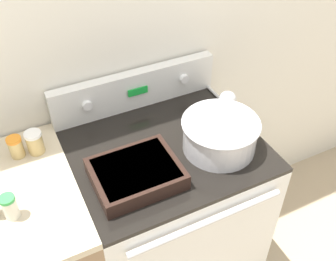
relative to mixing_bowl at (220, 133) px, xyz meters
The scene contains 9 objects.
kitchen_wall 0.55m from the mixing_bowl, 111.84° to the left, with size 8.00×0.05×2.50m.
stove_range 0.58m from the mixing_bowl, 151.38° to the left, with size 0.75×0.68×0.93m.
control_panel 0.44m from the mixing_bowl, 114.77° to the left, with size 0.75×0.07×0.17m.
mixing_bowl is the anchor object (origin of this frame).
casserole_dish 0.36m from the mixing_bowl, behind, with size 0.31×0.25×0.06m.
ladle 0.29m from the mixing_bowl, 52.09° to the left, with size 0.08×0.30×0.08m.
spice_jar_white_cap 0.71m from the mixing_bowl, 156.61° to the left, with size 0.06×0.06×0.09m.
spice_jar_orange_cap 0.77m from the mixing_bowl, 158.05° to the left, with size 0.06×0.06×0.09m.
spice_jar_green_cap 0.78m from the mixing_bowl, behind, with size 0.05×0.05×0.09m.
Camera 1 is at (-0.50, -0.71, 2.00)m, focal length 42.00 mm.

